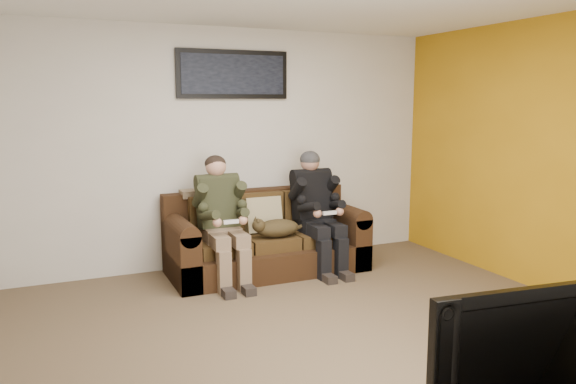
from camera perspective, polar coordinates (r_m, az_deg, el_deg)
name	(u,v)px	position (r m, az deg, el deg)	size (l,w,h in m)	color
floor	(316,338)	(4.50, 2.84, -14.57)	(5.00, 5.00, 0.00)	brown
wall_back	(225,148)	(6.23, -6.40, 4.42)	(5.00, 5.00, 0.00)	beige
wall_right	(561,158)	(5.73, 25.97, 3.13)	(4.50, 4.50, 0.00)	beige
accent_wall_right	(560,158)	(5.72, 25.90, 3.12)	(4.50, 4.50, 0.00)	#B57E12
sofa	(265,241)	(6.09, -2.38, -4.99)	(2.08, 0.90, 0.85)	black
throw_pillow	(263,215)	(6.07, -2.53, -2.31)	(0.40, 0.11, 0.38)	tan
throw_blanket	(201,193)	(6.04, -8.88, -0.10)	(0.42, 0.21, 0.08)	gray
person_left	(221,213)	(5.68, -6.78, -2.08)	(0.51, 0.87, 1.27)	#816951
person_right	(316,204)	(6.07, 2.89, -1.26)	(0.51, 0.86, 1.28)	black
cat	(276,228)	(5.83, -1.24, -3.67)	(0.66, 0.26, 0.24)	#4B3B1D
framed_poster	(233,74)	(6.21, -5.60, 11.80)	(1.25, 0.05, 0.52)	black
television	(519,344)	(2.76, 22.41, -14.06)	(1.03, 0.14, 0.59)	black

